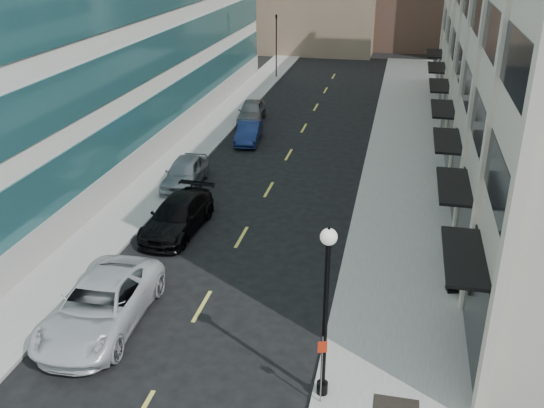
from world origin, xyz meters
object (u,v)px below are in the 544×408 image
at_px(car_white_van, 100,305).
at_px(car_black_pickup, 177,216).
at_px(car_grey_sedan, 251,111).
at_px(car_blue_sedan, 249,132).
at_px(car_silver_sedan, 185,172).
at_px(sign_post, 322,361).
at_px(lamppost, 326,300).
at_px(traffic_signal, 276,19).
at_px(urn_planter, 453,280).

relative_size(car_white_van, car_black_pickup, 1.17).
bearing_deg(car_grey_sedan, car_blue_sedan, -84.71).
height_order(car_white_van, car_black_pickup, car_white_van).
height_order(car_silver_sedan, car_grey_sedan, car_silver_sedan).
distance_m(car_silver_sedan, sign_post, 18.89).
relative_size(car_blue_sedan, lamppost, 0.73).
bearing_deg(car_black_pickup, lamppost, -46.59).
bearing_deg(car_grey_sedan, lamppost, -78.38).
bearing_deg(car_grey_sedan, sign_post, -78.62).
xyz_separation_m(car_silver_sedan, car_grey_sedan, (0.58, 13.31, -0.02)).
height_order(traffic_signal, lamppost, traffic_signal).
relative_size(car_grey_sedan, lamppost, 0.79).
xyz_separation_m(car_blue_sedan, urn_planter, (12.80, -17.00, -0.06)).
relative_size(traffic_signal, car_blue_sedan, 1.63).
xyz_separation_m(car_white_van, car_black_pickup, (0.00, 8.00, -0.10)).
bearing_deg(car_white_van, lamppost, -15.14).
distance_m(car_black_pickup, urn_planter, 13.15).
relative_size(traffic_signal, car_black_pickup, 1.26).
distance_m(traffic_signal, urn_planter, 40.28).
xyz_separation_m(traffic_signal, car_silver_sedan, (0.70, -28.47, -4.90)).
relative_size(car_silver_sedan, car_grey_sedan, 1.03).
xyz_separation_m(lamppost, urn_planter, (4.30, 7.00, -2.97)).
bearing_deg(lamppost, sign_post, -90.00).
relative_size(lamppost, urn_planter, 7.17).
relative_size(sign_post, urn_planter, 2.95).
bearing_deg(car_black_pickup, car_grey_sedan, 96.16).
distance_m(traffic_signal, car_white_van, 42.34).
distance_m(car_black_pickup, car_blue_sedan, 14.00).
height_order(car_silver_sedan, car_blue_sedan, car_silver_sedan).
xyz_separation_m(car_grey_sedan, urn_planter, (13.82, -21.84, -0.15)).
xyz_separation_m(car_white_van, urn_planter, (12.80, 5.00, -0.25)).
relative_size(traffic_signal, car_silver_sedan, 1.45).
distance_m(car_black_pickup, sign_post, 13.47).
relative_size(traffic_signal, sign_post, 2.87).
relative_size(car_blue_sedan, car_grey_sedan, 0.91).
height_order(car_blue_sedan, lamppost, lamppost).
bearing_deg(car_blue_sedan, car_grey_sedan, 95.64).
height_order(car_black_pickup, car_silver_sedan, car_silver_sedan).
height_order(traffic_signal, sign_post, traffic_signal).
xyz_separation_m(car_black_pickup, car_grey_sedan, (-1.02, 18.84, -0.00)).
xyz_separation_m(car_blue_sedan, sign_post, (8.50, -24.41, 1.01)).
xyz_separation_m(lamppost, sign_post, (0.00, -0.41, -1.90)).
relative_size(car_silver_sedan, lamppost, 0.82).
distance_m(traffic_signal, car_grey_sedan, 15.99).
relative_size(car_white_van, lamppost, 1.10).
relative_size(car_black_pickup, car_silver_sedan, 1.15).
bearing_deg(lamppost, car_black_pickup, 130.36).
relative_size(car_silver_sedan, car_blue_sedan, 1.13).
distance_m(car_white_van, urn_planter, 13.74).
height_order(traffic_signal, car_grey_sedan, traffic_signal).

